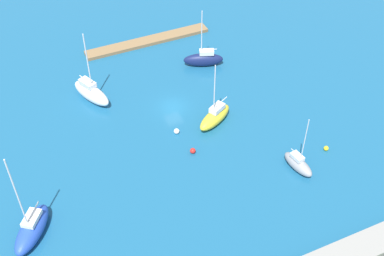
{
  "coord_description": "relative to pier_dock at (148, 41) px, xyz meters",
  "views": [
    {
      "loc": [
        21.41,
        54.27,
        49.52
      ],
      "look_at": [
        0.0,
        6.97,
        1.5
      ],
      "focal_mm": 47.18,
      "sensor_mm": 36.0,
      "label": 1
    }
  ],
  "objects": [
    {
      "name": "sailboat_white_west_end",
      "position": [
        13.4,
        11.29,
        1.08
      ],
      "size": [
        5.12,
        7.9,
        11.88
      ],
      "rotation": [
        0.0,
        0.0,
        1.97
      ],
      "color": "white",
      "rests_on": "water"
    },
    {
      "name": "water",
      "position": [
        2.75,
        18.09,
        -0.29
      ],
      "size": [
        160.0,
        160.0,
        0.0
      ],
      "primitive_type": "plane",
      "color": "#19567F",
      "rests_on": "ground"
    },
    {
      "name": "sailboat_yellow_along_channel",
      "position": [
        -1.43,
        23.86,
        0.87
      ],
      "size": [
        6.82,
        5.03,
        10.46
      ],
      "rotation": [
        0.0,
        0.0,
        0.49
      ],
      "color": "yellow",
      "rests_on": "water"
    },
    {
      "name": "sailboat_gray_mid_basin",
      "position": [
        -7.41,
        36.59,
        0.63
      ],
      "size": [
        2.54,
        5.19,
        8.92
      ],
      "rotation": [
        0.0,
        0.0,
        1.73
      ],
      "color": "gray",
      "rests_on": "water"
    },
    {
      "name": "sailboat_blue_east_end",
      "position": [
        26.69,
        32.79,
        0.93
      ],
      "size": [
        6.35,
        7.4,
        13.22
      ],
      "rotation": [
        0.0,
        0.0,
        0.94
      ],
      "color": "#2347B2",
      "rests_on": "water"
    },
    {
      "name": "sailboat_navy_center_basin",
      "position": [
        -6.04,
        10.27,
        0.96
      ],
      "size": [
        6.82,
        4.16,
        10.2
      ],
      "rotation": [
        0.0,
        0.0,
        5.91
      ],
      "color": "#141E4C",
      "rests_on": "water"
    },
    {
      "name": "mooring_buoy_red",
      "position": [
        4.06,
        28.21,
        0.1
      ],
      "size": [
        0.79,
        0.79,
        0.79
      ],
      "primitive_type": "sphere",
      "color": "red",
      "rests_on": "water"
    },
    {
      "name": "mooring_buoy_white",
      "position": [
        4.55,
        23.69,
        0.11
      ],
      "size": [
        0.81,
        0.81,
        0.81
      ],
      "primitive_type": "sphere",
      "color": "white",
      "rests_on": "water"
    },
    {
      "name": "mooring_buoy_yellow",
      "position": [
        -12.92,
        35.31,
        0.05
      ],
      "size": [
        0.69,
        0.69,
        0.69
      ],
      "primitive_type": "sphere",
      "color": "yellow",
      "rests_on": "water"
    },
    {
      "name": "pier_dock",
      "position": [
        0.0,
        0.0,
        0.0
      ],
      "size": [
        22.49,
        2.52,
        0.58
      ],
      "primitive_type": "cube",
      "color": "olive",
      "rests_on": "ground"
    }
  ]
}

